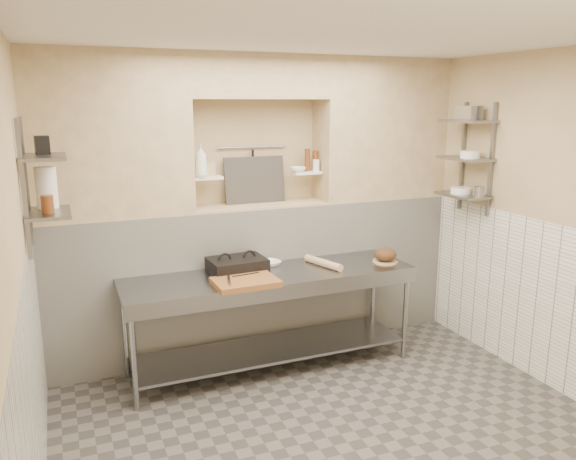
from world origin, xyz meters
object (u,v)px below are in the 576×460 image
prep_table (271,301)px  jug_left (46,187)px  panini_press (237,266)px  cutting_board (245,282)px  rolling_pin (323,263)px  bottle_soap (201,161)px  mixing_bowl (270,263)px  bowl_alcove (298,170)px  bread_loaf (385,254)px

prep_table → jug_left: (-1.75, 0.02, 1.12)m
panini_press → cutting_board: 0.35m
cutting_board → jug_left: bearing=171.0°
prep_table → rolling_pin: 0.60m
bottle_soap → jug_left: 1.38m
prep_table → rolling_pin: (0.52, 0.02, 0.29)m
mixing_bowl → prep_table: bearing=-108.7°
bottle_soap → mixing_bowl: bearing=-27.9°
bottle_soap → jug_left: bearing=-158.6°
panini_press → bowl_alcove: (0.76, 0.41, 0.77)m
bowl_alcove → bottle_soap: bearing=-178.2°
jug_left → bottle_soap: bearing=21.4°
rolling_pin → bread_loaf: (0.60, -0.10, 0.04)m
prep_table → jug_left: jug_left is taller
rolling_pin → bowl_alcove: size_ratio=2.96×
bottle_soap → bowl_alcove: (0.96, 0.03, -0.13)m
prep_table → bread_loaf: bread_loaf is taller
panini_press → rolling_pin: 0.80m
prep_table → panini_press: size_ratio=5.16×
cutting_board → bottle_soap: size_ratio=1.74×
mixing_bowl → bread_loaf: 1.09m
panini_press → prep_table: bearing=-29.8°
mixing_bowl → jug_left: bearing=-173.3°
mixing_bowl → jug_left: jug_left is taller
prep_table → panini_press: (-0.27, 0.14, 0.32)m
cutting_board → jug_left: (-1.44, 0.23, 0.84)m
bread_loaf → prep_table: bearing=176.2°
prep_table → cutting_board: bearing=-145.3°
rolling_pin → bottle_soap: (-0.99, 0.50, 0.93)m
bottle_soap → bowl_alcove: bearing=1.8°
rolling_pin → bread_loaf: 0.61m
bottle_soap → jug_left: size_ratio=0.99×
bottle_soap → bowl_alcove: size_ratio=1.96×
rolling_pin → bottle_soap: bearing=153.2°
rolling_pin → panini_press: bearing=171.8°
panini_press → rolling_pin: panini_press is taller
panini_press → cutting_board: bearing=-99.3°
prep_table → bottle_soap: (-0.47, 0.52, 1.22)m
mixing_bowl → bread_loaf: bread_loaf is taller
cutting_board → jug_left: 1.69m
bottle_soap → cutting_board: bearing=-77.5°
mixing_bowl → rolling_pin: bearing=-25.3°
panini_press → jug_left: size_ratio=1.67×
prep_table → mixing_bowl: (0.08, 0.23, 0.28)m
bread_loaf → jug_left: (-2.87, 0.09, 0.79)m
bread_loaf → bottle_soap: 1.92m
bread_loaf → bottle_soap: bearing=159.5°
panini_press → bowl_alcove: 1.16m
mixing_bowl → jug_left: size_ratio=0.63×
cutting_board → bread_loaf: size_ratio=2.53×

